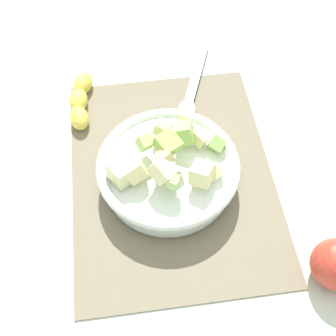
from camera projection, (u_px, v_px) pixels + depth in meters
name	position (u px, v px, depth m)	size (l,w,h in m)	color
ground_plane	(172.00, 175.00, 0.79)	(2.40, 2.40, 0.00)	silver
placemat	(172.00, 174.00, 0.79)	(0.48, 0.36, 0.01)	#756B56
salad_bowl	(168.00, 169.00, 0.75)	(0.25, 0.25, 0.11)	white
serving_spoon	(191.00, 93.00, 0.89)	(0.22, 0.11, 0.01)	#B7B7BC
banana_whole	(80.00, 100.00, 0.87)	(0.15, 0.06, 0.04)	yellow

